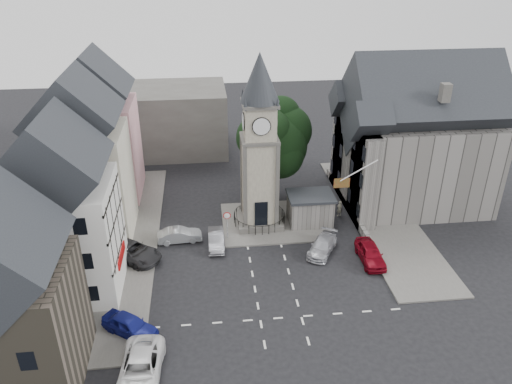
{
  "coord_description": "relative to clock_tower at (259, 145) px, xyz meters",
  "views": [
    {
      "loc": [
        -4.87,
        -33.05,
        24.58
      ],
      "look_at": [
        -0.64,
        5.0,
        4.94
      ],
      "focal_mm": 35.0,
      "sensor_mm": 36.0,
      "label": 1
    }
  ],
  "objects": [
    {
      "name": "east_building",
      "position": [
        15.59,
        3.01,
        -1.86
      ],
      "size": [
        14.4,
        11.4,
        12.6
      ],
      "color": "#5F5C58",
      "rests_on": "ground"
    },
    {
      "name": "terrace_tudor",
      "position": [
        -15.5,
        -7.99,
        -1.93
      ],
      "size": [
        8.1,
        7.6,
        12.0
      ],
      "color": "silver",
      "rests_on": "ground"
    },
    {
      "name": "terrace_cream",
      "position": [
        -15.5,
        0.01,
        -1.54
      ],
      "size": [
        8.1,
        7.6,
        12.8
      ],
      "color": "beige",
      "rests_on": "ground"
    },
    {
      "name": "flagpole",
      "position": [
        8.0,
        -3.99,
        -1.12
      ],
      "size": [
        3.68,
        0.1,
        2.74
      ],
      "color": "white",
      "rests_on": "ground"
    },
    {
      "name": "pavement_west",
      "position": [
        -12.5,
        -1.99,
        -8.05
      ],
      "size": [
        6.0,
        30.0,
        0.14
      ],
      "primitive_type": "cube",
      "color": "#595651",
      "rests_on": "ground"
    },
    {
      "name": "car_island_east",
      "position": [
        4.9,
        -5.48,
        -7.49
      ],
      "size": [
        3.74,
        4.65,
        1.26
      ],
      "primitive_type": "imported",
      "rotation": [
        0.0,
        0.0,
        -0.53
      ],
      "color": "#AEAFB6",
      "rests_on": "ground"
    },
    {
      "name": "stone_shelter",
      "position": [
        4.8,
        -0.49,
        -6.57
      ],
      "size": [
        4.3,
        3.3,
        3.08
      ],
      "color": "#5F5C58",
      "rests_on": "ground"
    },
    {
      "name": "van_sw_white",
      "position": [
        -9.5,
        -17.99,
        -7.35
      ],
      "size": [
        2.87,
        5.69,
        1.54
      ],
      "primitive_type": "imported",
      "rotation": [
        0.0,
        0.0,
        -0.06
      ],
      "color": "white",
      "rests_on": "ground"
    },
    {
      "name": "car_east_red",
      "position": [
        8.61,
        -7.26,
        -7.36
      ],
      "size": [
        1.79,
        4.45,
        1.52
      ],
      "primitive_type": "imported",
      "rotation": [
        0.0,
        0.0,
        0.0
      ],
      "color": "maroon",
      "rests_on": "ground"
    },
    {
      "name": "ground",
      "position": [
        0.0,
        -7.99,
        -8.12
      ],
      "size": [
        120.0,
        120.0,
        0.0
      ],
      "primitive_type": "plane",
      "color": "black",
      "rests_on": "ground"
    },
    {
      "name": "backdrop_west",
      "position": [
        -12.0,
        20.01,
        -4.12
      ],
      "size": [
        20.0,
        10.0,
        8.0
      ],
      "primitive_type": "cube",
      "color": "#4C4944",
      "rests_on": "ground"
    },
    {
      "name": "pedestrian",
      "position": [
        8.0,
        0.56,
        -7.3
      ],
      "size": [
        0.69,
        0.56,
        1.64
      ],
      "primitive_type": "imported",
      "rotation": [
        0.0,
        0.0,
        3.47
      ],
      "color": "#A39E86",
      "rests_on": "ground"
    },
    {
      "name": "car_west_blue",
      "position": [
        -10.61,
        -13.87,
        -7.41
      ],
      "size": [
        4.39,
        3.79,
        1.43
      ],
      "primitive_type": "imported",
      "rotation": [
        0.0,
        0.0,
        0.96
      ],
      "color": "navy",
      "rests_on": "ground"
    },
    {
      "name": "car_west_silver",
      "position": [
        -7.5,
        -2.38,
        -7.47
      ],
      "size": [
        4.06,
        1.69,
        1.3
      ],
      "primitive_type": "imported",
      "rotation": [
        0.0,
        0.0,
        1.65
      ],
      "color": "#AEB3B7",
      "rests_on": "ground"
    },
    {
      "name": "road_markings",
      "position": [
        0.0,
        -13.49,
        -8.12
      ],
      "size": [
        20.0,
        8.0,
        0.01
      ],
      "primitive_type": "cube",
      "color": "silver",
      "rests_on": "ground"
    },
    {
      "name": "east_boundary_wall",
      "position": [
        9.2,
        2.01,
        -7.67
      ],
      "size": [
        0.4,
        16.0,
        0.9
      ],
      "primitive_type": "cube",
      "color": "#5F5C58",
      "rests_on": "ground"
    },
    {
      "name": "car_island_silver",
      "position": [
        -4.26,
        -3.49,
        -7.48
      ],
      "size": [
        1.37,
        3.91,
        1.29
      ],
      "primitive_type": "imported",
      "rotation": [
        0.0,
        0.0,
        -0.0
      ],
      "color": "gray",
      "rests_on": "ground"
    },
    {
      "name": "building_sw_stone",
      "position": [
        -17.0,
        -16.99,
        -2.77
      ],
      "size": [
        8.6,
        7.6,
        10.4
      ],
      "color": "#4B4438",
      "rests_on": "ground"
    },
    {
      "name": "terrace_pink",
      "position": [
        -15.5,
        8.01,
        -1.54
      ],
      "size": [
        8.1,
        7.6,
        12.8
      ],
      "color": "#D59298",
      "rests_on": "ground"
    },
    {
      "name": "clock_tower",
      "position": [
        0.0,
        0.0,
        0.0
      ],
      "size": [
        4.86,
        4.86,
        16.25
      ],
      "color": "#4C4944",
      "rests_on": "ground"
    },
    {
      "name": "warning_sign_post",
      "position": [
        -3.2,
        -2.56,
        -6.09
      ],
      "size": [
        0.7,
        0.19,
        2.85
      ],
      "color": "black",
      "rests_on": "ground"
    },
    {
      "name": "pavement_east",
      "position": [
        12.0,
        0.01,
        -8.05
      ],
      "size": [
        6.0,
        26.0,
        0.14
      ],
      "primitive_type": "cube",
      "color": "#595651",
      "rests_on": "ground"
    },
    {
      "name": "town_tree",
      "position": [
        2.0,
        5.01,
        -1.15
      ],
      "size": [
        7.2,
        7.2,
        10.8
      ],
      "color": "black",
      "rests_on": "ground"
    },
    {
      "name": "central_island",
      "position": [
        1.5,
        0.01,
        -8.04
      ],
      "size": [
        10.0,
        8.0,
        0.16
      ],
      "primitive_type": "cube",
      "color": "#595651",
      "rests_on": "ground"
    },
    {
      "name": "car_west_grey",
      "position": [
        -11.5,
        -4.73,
        -7.35
      ],
      "size": [
        5.93,
        5.35,
        1.53
      ],
      "primitive_type": "imported",
      "rotation": [
        0.0,
        0.0,
        0.92
      ],
      "color": "#272729",
      "rests_on": "ground"
    }
  ]
}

